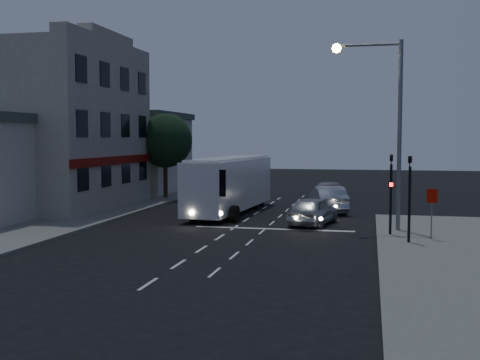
% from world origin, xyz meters
% --- Properties ---
extents(ground, '(120.00, 120.00, 0.00)m').
position_xyz_m(ground, '(0.00, 0.00, 0.00)').
color(ground, black).
extents(sidewalk_far, '(12.00, 50.00, 0.12)m').
position_xyz_m(sidewalk_far, '(-13.00, 8.00, 0.06)').
color(sidewalk_far, slate).
rests_on(sidewalk_far, ground).
extents(road_markings, '(8.00, 30.55, 0.01)m').
position_xyz_m(road_markings, '(1.29, 3.31, 0.00)').
color(road_markings, silver).
rests_on(road_markings, ground).
extents(tour_bus, '(3.10, 11.10, 3.36)m').
position_xyz_m(tour_bus, '(-1.54, 7.69, 1.82)').
color(tour_bus, silver).
rests_on(tour_bus, ground).
extents(car_suv, '(2.64, 4.67, 1.50)m').
position_xyz_m(car_suv, '(3.79, 3.80, 0.75)').
color(car_suv, '#ABADB1').
rests_on(car_suv, ground).
extents(car_sedan_a, '(2.78, 5.08, 1.59)m').
position_xyz_m(car_sedan_a, '(4.18, 9.43, 0.79)').
color(car_sedan_a, silver).
rests_on(car_sedan_a, ground).
extents(car_sedan_b, '(2.44, 5.14, 1.45)m').
position_xyz_m(car_sedan_b, '(3.87, 15.34, 0.72)').
color(car_sedan_b, '#95949D').
rests_on(car_sedan_b, ground).
extents(traffic_signal_main, '(0.25, 0.35, 4.10)m').
position_xyz_m(traffic_signal_main, '(7.60, 0.78, 2.42)').
color(traffic_signal_main, black).
rests_on(traffic_signal_main, sidewalk_near).
extents(traffic_signal_side, '(0.18, 0.15, 4.10)m').
position_xyz_m(traffic_signal_side, '(8.30, -1.20, 2.42)').
color(traffic_signal_side, black).
rests_on(traffic_signal_side, sidewalk_near).
extents(regulatory_sign, '(0.45, 0.12, 2.20)m').
position_xyz_m(regulatory_sign, '(9.30, -0.24, 1.60)').
color(regulatory_sign, slate).
rests_on(regulatory_sign, sidewalk_near).
extents(streetlight, '(3.32, 0.44, 9.00)m').
position_xyz_m(streetlight, '(7.34, 2.20, 5.73)').
color(streetlight, slate).
rests_on(streetlight, sidewalk_near).
extents(main_building, '(10.12, 12.00, 11.00)m').
position_xyz_m(main_building, '(-13.96, 8.00, 5.16)').
color(main_building, gray).
rests_on(main_building, sidewalk_far).
extents(low_building_north, '(9.40, 9.40, 6.50)m').
position_xyz_m(low_building_north, '(-13.50, 20.00, 3.39)').
color(low_building_north, '#B5B4AD').
rests_on(low_building_north, sidewalk_far).
extents(street_tree, '(4.00, 4.00, 6.20)m').
position_xyz_m(street_tree, '(-8.21, 15.02, 4.50)').
color(street_tree, black).
rests_on(street_tree, sidewalk_far).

